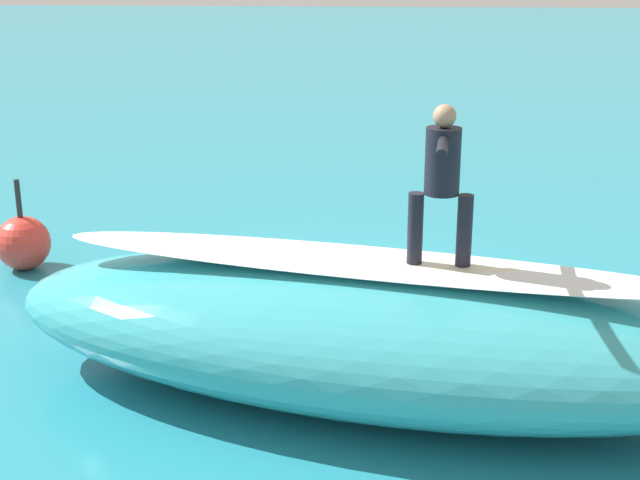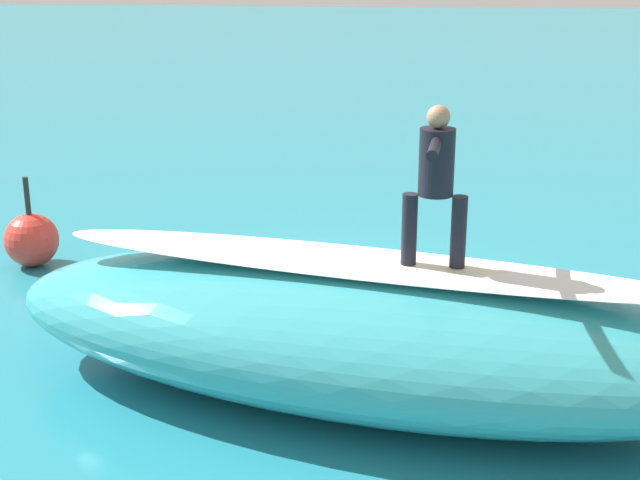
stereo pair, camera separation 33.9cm
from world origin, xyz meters
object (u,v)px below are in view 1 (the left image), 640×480
surfboard_riding (438,268)px  surfer_paddling (233,268)px  surfer_riding (442,173)px  buoy_marker (23,243)px  surfboard_paddling (238,277)px

surfboard_riding → surfer_paddling: surfboard_riding is taller
surfboard_riding → surfer_riding: surfer_riding is taller
surfer_riding → buoy_marker: bearing=-27.7°
surfer_riding → surfboard_paddling: bearing=-48.4°
buoy_marker → surfboard_riding: bearing=147.3°
surfboard_riding → surfer_riding: size_ratio=1.31×
surfboard_paddling → surfer_riding: bearing=-123.2°
surfboard_riding → surfer_paddling: bearing=-46.9°
surfboard_riding → surfer_riding: 0.95m
surfer_riding → surfer_paddling: bearing=-46.9°
surfboard_paddling → buoy_marker: buoy_marker is taller
surfboard_riding → buoy_marker: (5.65, -3.63, -1.06)m
surfboard_paddling → buoy_marker: (3.12, -0.23, 0.35)m
surfboard_paddling → buoy_marker: bearing=105.8°
surfboard_riding → buoy_marker: 6.79m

